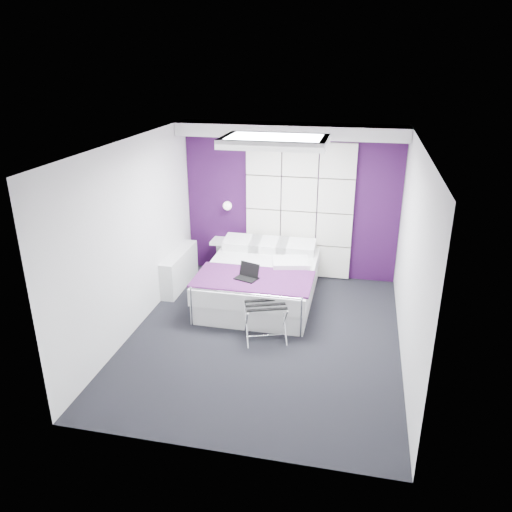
{
  "coord_description": "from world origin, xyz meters",
  "views": [
    {
      "loc": [
        1.15,
        -5.82,
        3.54
      ],
      "look_at": [
        -0.19,
        0.35,
        1.03
      ],
      "focal_mm": 35.0,
      "sensor_mm": 36.0,
      "label": 1
    }
  ],
  "objects": [
    {
      "name": "ceiling",
      "position": [
        0.0,
        0.0,
        2.6
      ],
      "size": [
        4.4,
        4.4,
        0.0
      ],
      "primitive_type": "plane",
      "rotation": [
        3.14,
        0.0,
        0.0
      ],
      "color": "white",
      "rests_on": "wall_back"
    },
    {
      "name": "luggage_rack",
      "position": [
        0.03,
        -0.07,
        0.26
      ],
      "size": [
        0.54,
        0.39,
        0.53
      ],
      "rotation": [
        0.0,
        0.0,
        0.35
      ],
      "color": "silver",
      "rests_on": "floor"
    },
    {
      "name": "floor",
      "position": [
        0.0,
        0.0,
        0.0
      ],
      "size": [
        4.4,
        4.4,
        0.0
      ],
      "primitive_type": "plane",
      "color": "black",
      "rests_on": "ground"
    },
    {
      "name": "wall_back",
      "position": [
        0.0,
        2.2,
        1.3
      ],
      "size": [
        3.6,
        0.0,
        3.6
      ],
      "primitive_type": "plane",
      "rotation": [
        1.57,
        0.0,
        0.0
      ],
      "color": "white",
      "rests_on": "floor"
    },
    {
      "name": "radiator",
      "position": [
        -1.69,
        1.3,
        0.3
      ],
      "size": [
        0.22,
        1.2,
        0.6
      ],
      "primitive_type": "cube",
      "color": "white",
      "rests_on": "floor"
    },
    {
      "name": "nightstand",
      "position": [
        -1.1,
        2.02,
        0.58
      ],
      "size": [
        0.47,
        0.37,
        0.05
      ],
      "primitive_type": "cube",
      "color": "white",
      "rests_on": "wall_back"
    },
    {
      "name": "accent_wall",
      "position": [
        0.0,
        2.19,
        1.3
      ],
      "size": [
        3.58,
        0.02,
        2.58
      ],
      "primitive_type": "cube",
      "color": "#300D39",
      "rests_on": "wall_back"
    },
    {
      "name": "laptop",
      "position": [
        -0.37,
        0.59,
        0.64
      ],
      "size": [
        0.31,
        0.22,
        0.23
      ],
      "rotation": [
        0.0,
        0.0,
        -0.34
      ],
      "color": "black",
      "rests_on": "bed"
    },
    {
      "name": "skylight",
      "position": [
        0.0,
        0.6,
        2.55
      ],
      "size": [
        1.36,
        0.86,
        0.12
      ],
      "primitive_type": null,
      "color": "white",
      "rests_on": "ceiling"
    },
    {
      "name": "wall_right",
      "position": [
        1.8,
        0.0,
        1.3
      ],
      "size": [
        0.0,
        4.4,
        4.4
      ],
      "primitive_type": "plane",
      "rotation": [
        1.57,
        0.0,
        -1.57
      ],
      "color": "white",
      "rests_on": "floor"
    },
    {
      "name": "bed",
      "position": [
        -0.29,
        1.11,
        0.31
      ],
      "size": [
        1.71,
        2.06,
        0.72
      ],
      "color": "white",
      "rests_on": "floor"
    },
    {
      "name": "wall_lamp",
      "position": [
        -1.05,
        2.06,
        1.22
      ],
      "size": [
        0.15,
        0.15,
        0.15
      ],
      "primitive_type": "sphere",
      "color": "white",
      "rests_on": "wall_back"
    },
    {
      "name": "wall_left",
      "position": [
        -1.8,
        0.0,
        1.3
      ],
      "size": [
        0.0,
        4.4,
        4.4
      ],
      "primitive_type": "plane",
      "rotation": [
        1.57,
        0.0,
        1.57
      ],
      "color": "white",
      "rests_on": "floor"
    },
    {
      "name": "headboard",
      "position": [
        0.15,
        2.14,
        1.17
      ],
      "size": [
        1.8,
        0.08,
        2.3
      ],
      "primitive_type": null,
      "color": "white",
      "rests_on": "wall_back"
    },
    {
      "name": "soffit",
      "position": [
        0.0,
        1.95,
        2.5
      ],
      "size": [
        3.58,
        0.5,
        0.2
      ],
      "primitive_type": "cube",
      "color": "white",
      "rests_on": "wall_back"
    }
  ]
}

